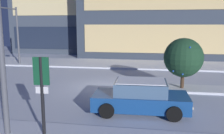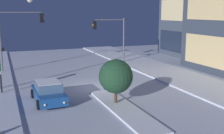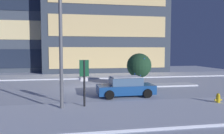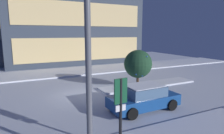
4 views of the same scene
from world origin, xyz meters
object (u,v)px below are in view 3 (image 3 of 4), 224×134
at_px(car_near, 126,87).
at_px(decorated_tree_median, 139,66).
at_px(street_lamp_arched, 59,24).
at_px(parking_info_sign, 84,78).
at_px(fire_hydrant, 218,99).

xyz_separation_m(car_near, decorated_tree_median, (2.33, 4.23, 1.29)).
height_order(street_lamp_arched, decorated_tree_median, street_lamp_arched).
bearing_deg(car_near, street_lamp_arched, -153.82).
xyz_separation_m(car_near, street_lamp_arched, (-4.64, -2.44, 4.30)).
xyz_separation_m(street_lamp_arched, parking_info_sign, (1.40, -0.67, -3.16)).
relative_size(car_near, fire_hydrant, 5.99).
xyz_separation_m(fire_hydrant, decorated_tree_median, (-2.84, 7.83, 1.65)).
relative_size(car_near, street_lamp_arched, 0.57).
bearing_deg(fire_hydrant, decorated_tree_median, 109.96).
bearing_deg(fire_hydrant, street_lamp_arched, 173.26).
bearing_deg(parking_info_sign, car_near, -51.22).
bearing_deg(street_lamp_arched, decorated_tree_median, -53.05).
distance_m(car_near, parking_info_sign, 4.63).
relative_size(car_near, parking_info_sign, 1.52).
relative_size(car_near, decorated_tree_median, 1.39).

